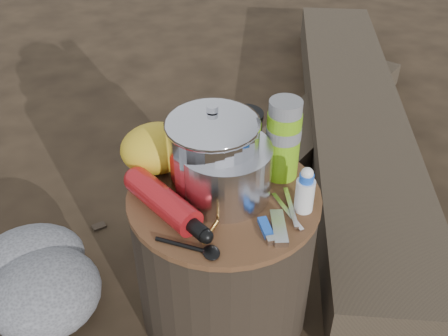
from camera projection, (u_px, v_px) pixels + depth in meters
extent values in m
plane|color=#2E2317|center=(224.00, 307.00, 1.42)|extent=(60.00, 60.00, 0.00)
cylinder|color=black|center=(224.00, 256.00, 1.30)|extent=(0.44, 0.44, 0.41)
cube|color=#362C21|center=(354.00, 120.00, 2.04)|extent=(1.00, 2.01, 0.17)
cube|color=#362C21|center=(318.00, 121.00, 2.10)|extent=(1.07, 0.91, 0.10)
cylinder|color=silver|center=(225.00, 171.00, 1.15)|extent=(0.21, 0.21, 0.13)
cylinder|color=silver|center=(213.00, 150.00, 1.14)|extent=(0.20, 0.20, 0.20)
cylinder|color=#6BA713|center=(283.00, 140.00, 1.18)|extent=(0.08, 0.08, 0.20)
cylinder|color=black|center=(244.00, 136.00, 1.25)|extent=(0.08, 0.08, 0.13)
ellipsoid|color=gold|center=(157.00, 148.00, 1.22)|extent=(0.17, 0.14, 0.12)
cube|color=#0E0E46|center=(209.00, 133.00, 1.26)|extent=(0.11, 0.04, 0.14)
cube|color=blue|center=(266.00, 228.00, 1.08)|extent=(0.02, 0.08, 0.01)
cube|color=silver|center=(279.00, 228.00, 1.08)|extent=(0.05, 0.10, 0.01)
cylinder|color=silver|center=(305.00, 192.00, 1.11)|extent=(0.04, 0.04, 0.10)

